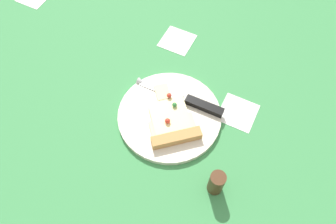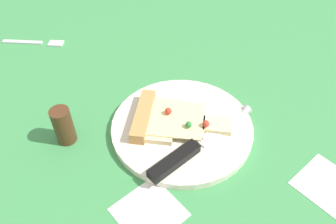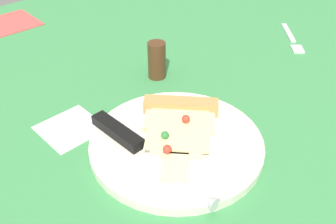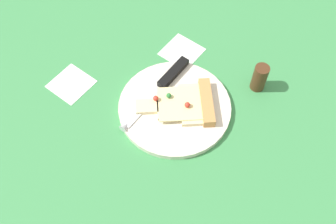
{
  "view_description": "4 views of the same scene",
  "coord_description": "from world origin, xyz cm",
  "px_view_note": "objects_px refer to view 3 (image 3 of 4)",
  "views": [
    {
      "loc": [
        -35.88,
        -21.3,
        70.45
      ],
      "look_at": [
        -0.07,
        -3.32,
        2.34
      ],
      "focal_mm": 34.17,
      "sensor_mm": 36.0,
      "label": 1
    },
    {
      "loc": [
        29.4,
        -32.67,
        45.45
      ],
      "look_at": [
        -2.02,
        -5.38,
        4.24
      ],
      "focal_mm": 35.23,
      "sensor_mm": 36.0,
      "label": 2
    },
    {
      "loc": [
        30.67,
        26.26,
        38.19
      ],
      "look_at": [
        -1.95,
        -7.54,
        3.56
      ],
      "focal_mm": 40.53,
      "sensor_mm": 36.0,
      "label": 3
    },
    {
      "loc": [
        -28.58,
        35.99,
        76.51
      ],
      "look_at": [
        -0.51,
        -0.54,
        3.18
      ],
      "focal_mm": 41.8,
      "sensor_mm": 36.0,
      "label": 4
    }
  ],
  "objects_px": {
    "knife": "(137,147)",
    "pepper_shaker": "(157,60)",
    "pizza_slice": "(179,124)",
    "fork": "(292,38)",
    "plate": "(178,143)",
    "napkin": "(8,23)"
  },
  "relations": [
    {
      "from": "plate",
      "to": "pepper_shaker",
      "type": "distance_m",
      "value": 0.21
    },
    {
      "from": "plate",
      "to": "fork",
      "type": "relative_size",
      "value": 2.14
    },
    {
      "from": "pizza_slice",
      "to": "knife",
      "type": "relative_size",
      "value": 0.76
    },
    {
      "from": "pizza_slice",
      "to": "napkin",
      "type": "relative_size",
      "value": 1.4
    },
    {
      "from": "pizza_slice",
      "to": "pepper_shaker",
      "type": "relative_size",
      "value": 2.54
    },
    {
      "from": "fork",
      "to": "plate",
      "type": "bearing_deg",
      "value": 54.85
    },
    {
      "from": "plate",
      "to": "pepper_shaker",
      "type": "height_order",
      "value": "pepper_shaker"
    },
    {
      "from": "knife",
      "to": "napkin",
      "type": "bearing_deg",
      "value": -98.5
    },
    {
      "from": "plate",
      "to": "napkin",
      "type": "relative_size",
      "value": 2.0
    },
    {
      "from": "knife",
      "to": "napkin",
      "type": "distance_m",
      "value": 0.6
    },
    {
      "from": "plate",
      "to": "napkin",
      "type": "xyz_separation_m",
      "value": [
        -0.02,
        -0.61,
        -0.01
      ]
    },
    {
      "from": "pizza_slice",
      "to": "plate",
      "type": "bearing_deg",
      "value": 90.31
    },
    {
      "from": "pepper_shaker",
      "to": "fork",
      "type": "xyz_separation_m",
      "value": [
        -0.33,
        0.1,
        -0.03
      ]
    },
    {
      "from": "knife",
      "to": "pepper_shaker",
      "type": "relative_size",
      "value": 3.35
    },
    {
      "from": "pepper_shaker",
      "to": "knife",
      "type": "bearing_deg",
      "value": 40.38
    },
    {
      "from": "napkin",
      "to": "knife",
      "type": "bearing_deg",
      "value": 82.3
    },
    {
      "from": "plate",
      "to": "pizza_slice",
      "type": "bearing_deg",
      "value": -138.68
    },
    {
      "from": "plate",
      "to": "pizza_slice",
      "type": "relative_size",
      "value": 1.42
    },
    {
      "from": "pizza_slice",
      "to": "napkin",
      "type": "bearing_deg",
      "value": -41.19
    },
    {
      "from": "pizza_slice",
      "to": "pepper_shaker",
      "type": "xyz_separation_m",
      "value": [
        -0.1,
        -0.15,
        0.01
      ]
    },
    {
      "from": "fork",
      "to": "pizza_slice",
      "type": "bearing_deg",
      "value": 53.06
    },
    {
      "from": "fork",
      "to": "napkin",
      "type": "bearing_deg",
      "value": -6.45
    }
  ]
}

